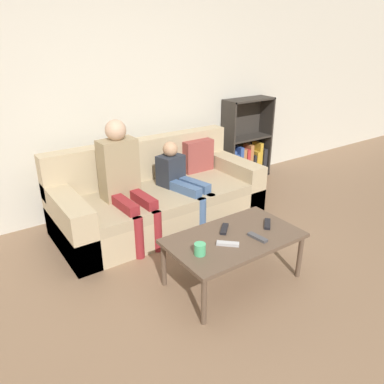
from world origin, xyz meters
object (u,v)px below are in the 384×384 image
(tv_remote_1, at_px, (224,229))
(bookshelf, at_px, (245,150))
(couch, at_px, (159,198))
(person_adult, at_px, (123,175))
(tv_remote_3, at_px, (228,244))
(tv_remote_0, at_px, (257,237))
(person_child, at_px, (181,180))
(tv_remote_2, at_px, (267,224))
(coffee_table, at_px, (234,241))
(cup_near, at_px, (200,249))

(tv_remote_1, bearing_deg, bookshelf, 90.64)
(couch, height_order, person_adult, person_adult)
(bookshelf, distance_m, tv_remote_3, 2.59)
(bookshelf, xyz_separation_m, tv_remote_0, (-1.58, -1.89, 0.03))
(person_child, distance_m, tv_remote_2, 1.12)
(coffee_table, distance_m, tv_remote_1, 0.13)
(couch, xyz_separation_m, tv_remote_2, (0.32, -1.26, 0.15))
(bookshelf, bearing_deg, tv_remote_3, -134.88)
(coffee_table, height_order, person_adult, person_adult)
(couch, height_order, tv_remote_1, couch)
(couch, distance_m, person_child, 0.32)
(person_adult, height_order, tv_remote_2, person_adult)
(tv_remote_1, distance_m, tv_remote_3, 0.23)
(tv_remote_1, bearing_deg, couch, 135.03)
(tv_remote_0, xyz_separation_m, tv_remote_3, (-0.25, 0.06, 0.00))
(person_child, bearing_deg, tv_remote_1, -115.74)
(person_adult, distance_m, tv_remote_1, 1.13)
(person_child, height_order, tv_remote_0, person_child)
(couch, xyz_separation_m, person_adult, (-0.42, -0.09, 0.38))
(person_child, bearing_deg, tv_remote_3, -119.45)
(person_child, height_order, tv_remote_1, person_child)
(person_adult, relative_size, tv_remote_3, 7.44)
(tv_remote_0, bearing_deg, couch, 87.51)
(tv_remote_0, bearing_deg, person_adult, 105.56)
(coffee_table, height_order, cup_near, cup_near)
(tv_remote_0, height_order, tv_remote_3, same)
(person_child, bearing_deg, couch, 128.97)
(couch, height_order, tv_remote_0, couch)
(cup_near, height_order, tv_remote_3, cup_near)
(person_child, xyz_separation_m, tv_remote_2, (0.13, -1.11, -0.07))
(couch, xyz_separation_m, tv_remote_3, (-0.16, -1.32, 0.15))
(tv_remote_2, bearing_deg, cup_near, -130.49)
(bookshelf, bearing_deg, cup_near, -138.75)
(tv_remote_1, bearing_deg, coffee_table, -44.69)
(bookshelf, relative_size, tv_remote_1, 6.96)
(cup_near, relative_size, tv_remote_1, 0.56)
(tv_remote_3, bearing_deg, bookshelf, -1.30)
(coffee_table, relative_size, cup_near, 12.08)
(couch, relative_size, tv_remote_0, 12.24)
(coffee_table, distance_m, tv_remote_0, 0.19)
(cup_near, bearing_deg, couch, 72.70)
(bookshelf, xyz_separation_m, tv_remote_2, (-1.36, -1.78, 0.03))
(tv_remote_0, distance_m, tv_remote_1, 0.28)
(cup_near, bearing_deg, tv_remote_3, -3.36)
(person_child, bearing_deg, cup_near, -130.20)
(person_adult, xyz_separation_m, tv_remote_3, (0.27, -1.23, -0.23))
(tv_remote_2, height_order, tv_remote_3, same)
(cup_near, distance_m, tv_remote_0, 0.51)
(coffee_table, bearing_deg, couch, 88.37)
(person_adult, relative_size, tv_remote_0, 6.67)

